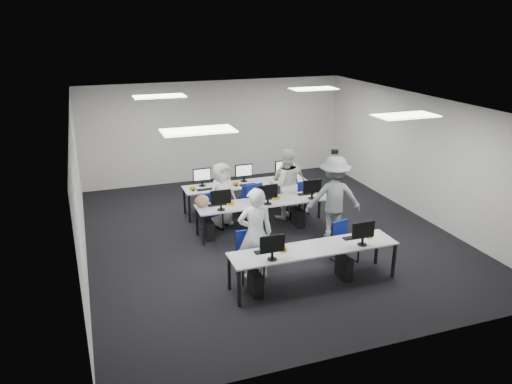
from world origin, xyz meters
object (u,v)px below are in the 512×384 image
object	(u,v)px
chair_7	(298,203)
photographer	(334,198)
chair_3	(251,211)
student_2	(222,194)
chair_6	(251,206)
chair_5	(214,213)
chair_4	(293,205)
desk_mid	(265,203)
student_1	(285,184)
chair_0	(250,264)
student_3	(288,183)
chair_2	(211,219)
student_0	(255,234)
chair_1	(344,249)
desk_front	(314,250)

from	to	relation	value
chair_7	photographer	size ratio (longest dim) A/B	0.47
chair_3	student_2	bearing A→B (deg)	-174.80
chair_6	chair_5	bearing A→B (deg)	-177.44
chair_4	student_2	xyz separation A→B (m)	(-1.82, 0.06, 0.48)
desk_mid	chair_4	size ratio (longest dim) A/B	3.55
student_1	student_2	xyz separation A→B (m)	(-1.58, 0.11, -0.12)
chair_0	photographer	world-z (taller)	photographer
student_3	chair_7	bearing A→B (deg)	-15.22
student_2	photographer	size ratio (longest dim) A/B	0.81
chair_2	student_0	bearing A→B (deg)	-104.31
chair_4	student_3	size ratio (longest dim) A/B	0.54
chair_7	student_0	size ratio (longest dim) A/B	0.50
chair_0	student_3	bearing A→B (deg)	56.95
chair_3	student_1	bearing A→B (deg)	9.06
chair_1	chair_4	world-z (taller)	chair_4
chair_5	student_2	distance (m)	0.52
chair_3	chair_1	bearing A→B (deg)	-55.74
student_1	student_3	bearing A→B (deg)	-122.84
chair_3	student_2	world-z (taller)	student_2
chair_1	chair_6	size ratio (longest dim) A/B	0.91
student_2	desk_mid	bearing A→B (deg)	-62.83
chair_4	student_2	bearing A→B (deg)	171.20
student_1	photographer	size ratio (longest dim) A/B	0.93
photographer	chair_5	bearing A→B (deg)	-18.99
chair_6	chair_7	world-z (taller)	chair_6
chair_2	student_1	world-z (taller)	student_1
student_3	photographer	size ratio (longest dim) A/B	0.88
desk_mid	student_0	world-z (taller)	student_0
desk_front	student_2	world-z (taller)	student_2
desk_front	photographer	distance (m)	2.19
chair_2	chair_1	bearing A→B (deg)	-68.15
chair_4	chair_3	bearing A→B (deg)	173.84
chair_2	chair_3	world-z (taller)	chair_3
chair_4	student_3	distance (m)	0.58
chair_6	student_3	size ratio (longest dim) A/B	0.55
chair_1	photographer	bearing A→B (deg)	61.07
chair_3	student_1	distance (m)	1.07
chair_6	student_0	size ratio (longest dim) A/B	0.51
chair_4	chair_7	size ratio (longest dim) A/B	1.00
chair_7	student_2	world-z (taller)	student_2
chair_1	student_0	distance (m)	2.04
desk_front	student_3	bearing A→B (deg)	74.96
student_0	chair_0	bearing A→B (deg)	9.69
chair_3	chair_4	size ratio (longest dim) A/B	0.95
student_2	student_0	bearing A→B (deg)	-114.89
desk_mid	chair_6	distance (m)	1.02
student_2	photographer	bearing A→B (deg)	-58.80
chair_0	chair_4	bearing A→B (deg)	54.39
desk_front	student_3	xyz separation A→B (m)	(0.91, 3.39, 0.15)
chair_0	chair_5	distance (m)	2.82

